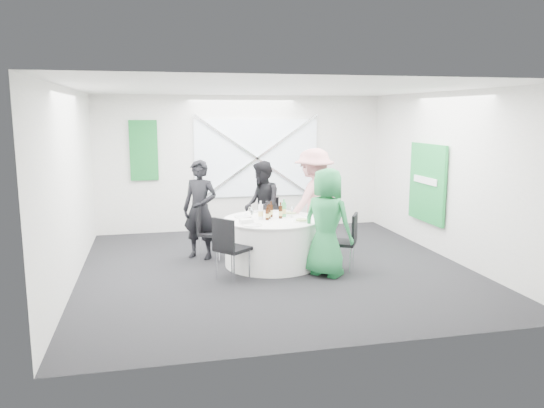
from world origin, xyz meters
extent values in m
plane|color=black|center=(0.00, 0.00, 0.00)|extent=(6.00, 6.00, 0.00)
plane|color=white|center=(0.00, 0.00, 2.80)|extent=(6.00, 6.00, 0.00)
plane|color=silver|center=(0.00, 3.00, 1.40)|extent=(6.00, 0.00, 6.00)
plane|color=silver|center=(0.00, -3.00, 1.40)|extent=(6.00, 0.00, 6.00)
plane|color=silver|center=(-3.00, 0.00, 1.40)|extent=(0.00, 6.00, 6.00)
plane|color=silver|center=(3.00, 0.00, 1.40)|extent=(0.00, 6.00, 6.00)
cube|color=silver|center=(0.30, 2.96, 1.50)|extent=(2.60, 0.03, 1.60)
cube|color=silver|center=(0.30, 2.92, 1.50)|extent=(2.63, 0.05, 1.84)
cube|color=silver|center=(0.30, 2.92, 1.50)|extent=(2.63, 0.05, 1.84)
cube|color=#13622C|center=(-2.00, 2.95, 1.70)|extent=(0.55, 0.04, 1.20)
cube|color=#198A38|center=(2.94, 0.60, 1.20)|extent=(0.05, 1.20, 1.40)
cylinder|color=white|center=(0.00, 0.20, 0.37)|extent=(1.52, 1.52, 0.74)
cylinder|color=white|center=(0.00, 0.20, 0.75)|extent=(1.56, 1.56, 0.02)
cube|color=black|center=(0.19, 1.29, 0.44)|extent=(0.47, 0.47, 0.05)
cube|color=black|center=(0.22, 1.48, 0.68)|extent=(0.39, 0.10, 0.44)
cylinder|color=silver|center=(0.38, 1.43, 0.21)|extent=(0.02, 0.02, 0.42)
cylinder|color=silver|center=(0.05, 1.48, 0.21)|extent=(0.02, 0.02, 0.42)
cylinder|color=silver|center=(0.32, 1.10, 0.21)|extent=(0.02, 0.02, 0.42)
cylinder|color=silver|center=(0.00, 1.16, 0.21)|extent=(0.02, 0.02, 0.42)
cube|color=black|center=(-0.89, 0.73, 0.44)|extent=(0.56, 0.56, 0.05)
cube|color=black|center=(-1.06, 0.83, 0.68)|extent=(0.23, 0.36, 0.44)
cylinder|color=silver|center=(-0.95, 0.95, 0.21)|extent=(0.02, 0.02, 0.42)
cylinder|color=silver|center=(-1.12, 0.67, 0.21)|extent=(0.02, 0.02, 0.42)
cylinder|color=silver|center=(-0.66, 0.79, 0.21)|extent=(0.02, 0.02, 0.42)
cylinder|color=silver|center=(-0.83, 0.50, 0.21)|extent=(0.02, 0.02, 0.42)
cube|color=black|center=(0.98, 0.76, 0.47)|extent=(0.60, 0.60, 0.05)
cube|color=black|center=(1.16, 0.86, 0.73)|extent=(0.24, 0.38, 0.47)
cylinder|color=silver|center=(1.22, 0.69, 0.22)|extent=(0.02, 0.02, 0.45)
cylinder|color=silver|center=(1.05, 1.00, 0.22)|extent=(0.02, 0.02, 0.45)
cylinder|color=silver|center=(0.92, 0.52, 0.22)|extent=(0.02, 0.02, 0.45)
cylinder|color=silver|center=(0.74, 0.83, 0.22)|extent=(0.02, 0.02, 0.45)
cube|color=black|center=(0.99, -0.36, 0.44)|extent=(0.56, 0.56, 0.05)
cube|color=black|center=(1.16, -0.45, 0.69)|extent=(0.23, 0.36, 0.44)
cylinder|color=silver|center=(1.05, -0.58, 0.21)|extent=(0.02, 0.02, 0.42)
cylinder|color=silver|center=(1.21, -0.29, 0.21)|extent=(0.02, 0.02, 0.42)
cylinder|color=silver|center=(0.76, -0.42, 0.21)|extent=(0.02, 0.02, 0.42)
cylinder|color=silver|center=(0.92, -0.13, 0.21)|extent=(0.02, 0.02, 0.42)
cube|color=black|center=(-0.74, -0.42, 0.46)|extent=(0.61, 0.61, 0.05)
cube|color=black|center=(-0.89, -0.56, 0.72)|extent=(0.30, 0.34, 0.46)
cylinder|color=silver|center=(-0.98, -0.40, 0.22)|extent=(0.02, 0.02, 0.44)
cylinder|color=silver|center=(-0.76, -0.67, 0.22)|extent=(0.02, 0.02, 0.44)
cylinder|color=silver|center=(-0.72, -0.18, 0.22)|extent=(0.02, 0.02, 0.44)
cylinder|color=silver|center=(-0.49, -0.44, 0.22)|extent=(0.02, 0.02, 0.44)
imported|color=black|center=(-1.09, 0.86, 0.84)|extent=(0.73, 0.66, 1.67)
imported|color=black|center=(0.05, 1.25, 0.80)|extent=(0.47, 0.80, 1.60)
imported|color=#CF8686|center=(0.88, 0.77, 0.92)|extent=(1.30, 1.11, 1.84)
imported|color=#227F41|center=(0.68, -0.55, 0.82)|extent=(0.92, 0.94, 1.64)
cylinder|color=white|center=(-0.03, 0.80, 0.77)|extent=(0.29, 0.29, 0.01)
cylinder|color=white|center=(-0.44, 0.44, 0.77)|extent=(0.27, 0.27, 0.01)
cylinder|color=white|center=(0.39, 0.49, 0.77)|extent=(0.26, 0.26, 0.01)
cylinder|color=#7C9C54|center=(0.39, 0.49, 0.79)|extent=(0.17, 0.17, 0.02)
cylinder|color=white|center=(0.40, -0.13, 0.77)|extent=(0.27, 0.27, 0.01)
cylinder|color=#7C9C54|center=(0.40, -0.13, 0.79)|extent=(0.18, 0.18, 0.02)
cylinder|color=white|center=(-0.41, -0.24, 0.77)|extent=(0.30, 0.30, 0.01)
cube|color=white|center=(-0.47, -0.08, 0.80)|extent=(0.22, 0.16, 0.05)
cylinder|color=#3A1A0A|center=(-0.05, 0.21, 0.85)|extent=(0.06, 0.06, 0.18)
cylinder|color=#3A1A0A|center=(-0.05, 0.21, 0.97)|extent=(0.02, 0.02, 0.06)
cylinder|color=#D7C271|center=(-0.05, 0.21, 0.83)|extent=(0.06, 0.06, 0.06)
cylinder|color=#3A1A0A|center=(0.02, 0.34, 0.86)|extent=(0.06, 0.06, 0.20)
cylinder|color=#3A1A0A|center=(0.02, 0.34, 0.99)|extent=(0.02, 0.02, 0.06)
cylinder|color=#D7C271|center=(0.02, 0.34, 0.84)|extent=(0.06, 0.06, 0.07)
cylinder|color=#3A1A0A|center=(0.14, 0.19, 0.86)|extent=(0.06, 0.06, 0.21)
cylinder|color=#3A1A0A|center=(0.14, 0.19, 1.00)|extent=(0.02, 0.02, 0.06)
cylinder|color=#D7C271|center=(0.14, 0.19, 0.84)|extent=(0.06, 0.06, 0.07)
cylinder|color=#3A1A0A|center=(-0.10, 0.12, 0.85)|extent=(0.06, 0.06, 0.18)
cylinder|color=#3A1A0A|center=(-0.10, 0.12, 0.97)|extent=(0.02, 0.02, 0.06)
cylinder|color=#D7C271|center=(-0.10, 0.12, 0.83)|extent=(0.06, 0.06, 0.06)
cylinder|color=#3C9D53|center=(0.22, 0.31, 0.88)|extent=(0.08, 0.08, 0.23)
cylinder|color=#3C9D53|center=(0.22, 0.31, 1.02)|extent=(0.03, 0.03, 0.06)
cylinder|color=#D7C271|center=(0.22, 0.31, 0.85)|extent=(0.08, 0.08, 0.08)
cylinder|color=white|center=(-0.19, 0.18, 0.88)|extent=(0.08, 0.08, 0.24)
cylinder|color=white|center=(-0.19, 0.18, 1.03)|extent=(0.03, 0.03, 0.06)
cylinder|color=#D7C271|center=(-0.19, 0.18, 0.86)|extent=(0.08, 0.08, 0.08)
cylinder|color=white|center=(0.34, 0.25, 0.76)|extent=(0.06, 0.06, 0.00)
cylinder|color=white|center=(0.34, 0.25, 0.81)|extent=(0.01, 0.01, 0.10)
cone|color=white|center=(0.34, 0.25, 0.89)|extent=(0.07, 0.07, 0.08)
cylinder|color=white|center=(-0.34, 0.14, 0.76)|extent=(0.06, 0.06, 0.00)
cylinder|color=white|center=(-0.34, 0.14, 0.81)|extent=(0.01, 0.01, 0.10)
cone|color=white|center=(-0.34, 0.14, 0.89)|extent=(0.07, 0.07, 0.08)
cylinder|color=white|center=(0.29, 0.49, 0.76)|extent=(0.06, 0.06, 0.00)
cylinder|color=white|center=(0.29, 0.49, 0.81)|extent=(0.01, 0.01, 0.10)
cone|color=white|center=(0.29, 0.49, 0.89)|extent=(0.07, 0.07, 0.08)
cylinder|color=white|center=(-0.32, 0.34, 0.76)|extent=(0.06, 0.06, 0.00)
cylinder|color=white|center=(-0.32, 0.34, 0.81)|extent=(0.01, 0.01, 0.10)
cone|color=white|center=(-0.32, 0.34, 0.89)|extent=(0.07, 0.07, 0.08)
cube|color=silver|center=(-0.52, -0.05, 0.76)|extent=(0.11, 0.12, 0.01)
cube|color=silver|center=(-0.33, -0.27, 0.76)|extent=(0.10, 0.13, 0.01)
cube|color=silver|center=(0.57, 0.30, 0.76)|extent=(0.08, 0.14, 0.01)
cube|color=silver|center=(0.38, 0.63, 0.76)|extent=(0.09, 0.14, 0.01)
cube|color=silver|center=(0.17, 0.75, 0.76)|extent=(0.15, 0.02, 0.01)
cube|color=silver|center=(-0.20, 0.74, 0.76)|extent=(0.15, 0.02, 0.01)
cube|color=silver|center=(-0.37, 0.64, 0.76)|extent=(0.09, 0.13, 0.01)
cube|color=silver|center=(-0.57, 0.30, 0.76)|extent=(0.08, 0.14, 0.01)
camera|label=1|loc=(-1.86, -7.95, 2.44)|focal=35.00mm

